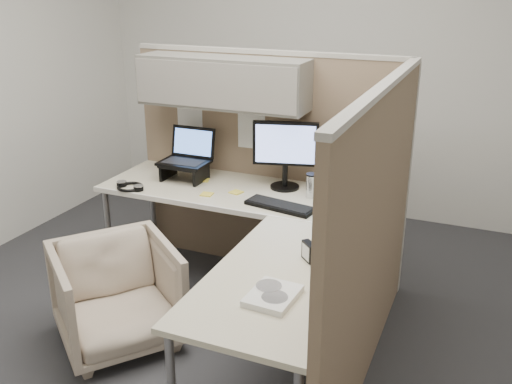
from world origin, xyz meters
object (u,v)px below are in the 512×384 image
at_px(desk, 252,224).
at_px(office_chair, 117,291).
at_px(monitor_left, 285,150).
at_px(keyboard, 280,206).

bearing_deg(desk, office_chair, -142.64).
height_order(desk, monitor_left, monitor_left).
distance_m(desk, office_chair, 0.89).
height_order(office_chair, monitor_left, monitor_left).
xyz_separation_m(desk, keyboard, (0.10, 0.22, 0.05)).
bearing_deg(office_chair, desk, -13.51).
distance_m(office_chair, monitor_left, 1.42).
xyz_separation_m(monitor_left, keyboard, (0.10, -0.35, -0.26)).
bearing_deg(office_chair, monitor_left, 7.57).
bearing_deg(monitor_left, office_chair, -136.08).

